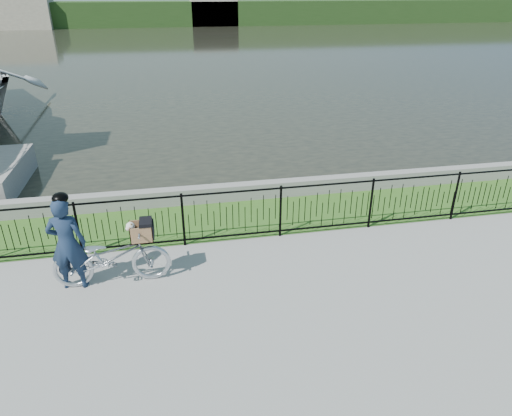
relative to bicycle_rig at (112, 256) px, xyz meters
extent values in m
plane|color=gray|center=(2.28, -0.53, -0.54)|extent=(120.00, 120.00, 0.00)
cube|color=#335E1D|center=(2.28, 2.07, -0.53)|extent=(60.00, 2.00, 0.01)
plane|color=#29291F|center=(2.28, 32.47, -0.54)|extent=(120.00, 120.00, 0.00)
cube|color=gray|center=(2.28, 3.07, -0.34)|extent=(60.00, 0.30, 0.40)
cube|color=#254219|center=(2.28, 59.47, 0.96)|extent=(120.00, 6.00, 3.00)
cube|color=#A49B84|center=(-15.72, 57.47, 1.46)|extent=(8.00, 4.00, 4.00)
cube|color=#A49B84|center=(8.28, 57.97, 1.06)|extent=(6.00, 3.00, 3.20)
imported|color=#B7BBC4|center=(-0.01, 0.00, -0.01)|extent=(2.00, 0.70, 1.05)
cube|color=black|center=(0.55, 0.00, 0.28)|extent=(0.38, 0.18, 0.02)
cube|color=olive|center=(0.55, 0.00, 0.28)|extent=(0.38, 0.32, 0.01)
cube|color=olive|center=(0.55, 0.15, 0.43)|extent=(0.38, 0.01, 0.31)
cube|color=olive|center=(0.55, -0.15, 0.43)|extent=(0.38, 0.02, 0.31)
cube|color=olive|center=(0.73, 0.00, 0.43)|extent=(0.02, 0.32, 0.31)
cube|color=olive|center=(0.36, 0.00, 0.43)|extent=(0.02, 0.32, 0.31)
cube|color=black|center=(0.63, 0.00, 0.61)|extent=(0.21, 0.34, 0.06)
cube|color=black|center=(0.75, 0.00, 0.46)|extent=(0.02, 0.34, 0.25)
ellipsoid|color=silver|center=(0.53, 0.00, 0.41)|extent=(0.31, 0.22, 0.20)
sphere|color=silver|center=(0.38, -0.02, 0.56)|extent=(0.15, 0.15, 0.15)
sphere|color=silver|center=(0.33, -0.04, 0.53)|extent=(0.07, 0.07, 0.07)
sphere|color=black|center=(0.30, -0.05, 0.53)|extent=(0.02, 0.02, 0.02)
cone|color=olive|center=(0.38, 0.04, 0.62)|extent=(0.06, 0.08, 0.08)
cone|color=olive|center=(0.40, -0.06, 0.62)|extent=(0.06, 0.08, 0.08)
imported|color=#16253E|center=(-0.69, 0.02, 0.32)|extent=(0.66, 0.47, 1.71)
ellipsoid|color=black|center=(-0.69, 0.02, 1.15)|extent=(0.26, 0.29, 0.18)
camera|label=1|loc=(1.16, -7.12, 4.24)|focal=32.00mm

